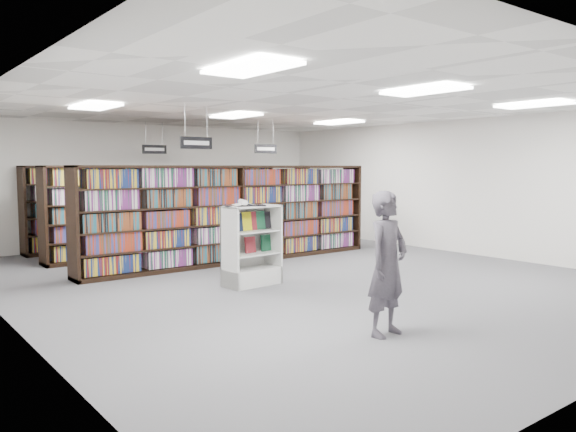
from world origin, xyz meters
TOP-DOWN VIEW (x-y plane):
  - floor at (0.00, 0.00)m, footprint 12.00×12.00m
  - ceiling at (0.00, 0.00)m, footprint 10.00×12.00m
  - wall_back at (0.00, 6.00)m, footprint 10.00×0.10m
  - wall_left at (-5.00, 0.00)m, footprint 0.10×12.00m
  - wall_right at (5.00, 0.00)m, footprint 0.10×12.00m
  - bookshelf_row_near at (0.00, 2.00)m, footprint 7.00×0.60m
  - bookshelf_row_mid at (0.00, 4.00)m, footprint 7.00×0.60m
  - bookshelf_row_far at (0.00, 5.70)m, footprint 7.00×0.60m
  - aisle_sign_left at (-1.50, 1.00)m, footprint 0.65×0.02m
  - aisle_sign_right at (1.50, 3.00)m, footprint 0.65×0.02m
  - aisle_sign_center at (-0.50, 5.00)m, footprint 0.65×0.02m
  - troffer_front_left at (-3.00, -3.00)m, footprint 0.60×1.20m
  - troffer_front_center at (0.00, -3.00)m, footprint 0.60×1.20m
  - troffer_front_right at (3.00, -3.00)m, footprint 0.60×1.20m
  - troffer_back_left at (-3.00, 2.00)m, footprint 0.60×1.20m
  - troffer_back_center at (0.00, 2.00)m, footprint 0.60×1.20m
  - troffer_back_right at (3.00, 2.00)m, footprint 0.60×1.20m
  - endcap_display at (-1.08, -0.14)m, footprint 1.03×0.57m
  - open_book at (-1.22, -0.13)m, footprint 0.80×0.63m
  - shopper at (-1.43, -3.63)m, footprint 0.70×0.51m

SIDE VIEW (x-z plane):
  - floor at x=0.00m, z-range 0.00..0.00m
  - endcap_display at x=-1.08m, z-range -0.22..1.18m
  - shopper at x=-1.43m, z-range 0.00..1.78m
  - bookshelf_row_near at x=0.00m, z-range 0.00..2.10m
  - bookshelf_row_mid at x=0.00m, z-range 0.00..2.10m
  - bookshelf_row_far at x=0.00m, z-range 0.00..2.10m
  - open_book at x=-1.22m, z-range 1.36..1.50m
  - wall_back at x=0.00m, z-range 0.00..3.20m
  - wall_left at x=-5.00m, z-range 0.00..3.20m
  - wall_right at x=5.00m, z-range 0.00..3.20m
  - aisle_sign_left at x=-1.50m, z-range 2.13..2.93m
  - aisle_sign_right at x=1.50m, z-range 2.13..2.93m
  - aisle_sign_center at x=-0.50m, z-range 2.13..2.93m
  - troffer_front_left at x=-3.00m, z-range 3.14..3.18m
  - troffer_front_center at x=0.00m, z-range 3.14..3.18m
  - troffer_front_right at x=3.00m, z-range 3.14..3.18m
  - troffer_back_left at x=-3.00m, z-range 3.14..3.18m
  - troffer_back_center at x=0.00m, z-range 3.14..3.18m
  - troffer_back_right at x=3.00m, z-range 3.14..3.18m
  - ceiling at x=0.00m, z-range 3.15..3.25m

